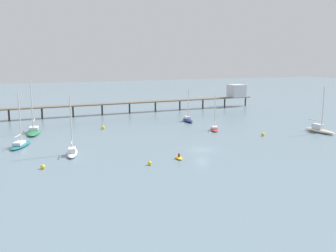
{
  "coord_description": "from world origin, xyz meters",
  "views": [
    {
      "loc": [
        -30.88,
        -62.1,
        17.15
      ],
      "look_at": [
        0.0,
        17.5,
        1.5
      ],
      "focal_mm": 40.88,
      "sensor_mm": 36.0,
      "label": 1
    }
  ],
  "objects_px": {
    "pier": "(194,96)",
    "mooring_buoy_outer": "(150,163)",
    "sailboat_red": "(215,128)",
    "dinghy_yellow": "(179,158)",
    "mooring_buoy_mid": "(103,127)",
    "sailboat_teal": "(20,144)",
    "sailboat_white": "(72,151)",
    "sailboat_navy": "(188,119)",
    "sailboat_green": "(34,130)",
    "sailboat_cream": "(319,129)",
    "mooring_buoy_inner": "(263,134)",
    "mooring_buoy_near": "(43,167)"
  },
  "relations": [
    {
      "from": "pier",
      "to": "mooring_buoy_outer",
      "type": "bearing_deg",
      "value": -120.93
    },
    {
      "from": "sailboat_red",
      "to": "dinghy_yellow",
      "type": "distance_m",
      "value": 27.37
    },
    {
      "from": "mooring_buoy_outer",
      "to": "mooring_buoy_mid",
      "type": "relative_size",
      "value": 0.8
    },
    {
      "from": "sailboat_teal",
      "to": "sailboat_white",
      "type": "bearing_deg",
      "value": -49.34
    },
    {
      "from": "sailboat_navy",
      "to": "sailboat_green",
      "type": "bearing_deg",
      "value": -177.5
    },
    {
      "from": "sailboat_navy",
      "to": "dinghy_yellow",
      "type": "height_order",
      "value": "sailboat_navy"
    },
    {
      "from": "pier",
      "to": "sailboat_white",
      "type": "xyz_separation_m",
      "value": [
        -45.0,
        -46.15,
        -3.66
      ]
    },
    {
      "from": "mooring_buoy_mid",
      "to": "sailboat_cream",
      "type": "bearing_deg",
      "value": -25.91
    },
    {
      "from": "sailboat_cream",
      "to": "sailboat_teal",
      "type": "bearing_deg",
      "value": 171.15
    },
    {
      "from": "dinghy_yellow",
      "to": "sailboat_green",
      "type": "bearing_deg",
      "value": 124.55
    },
    {
      "from": "dinghy_yellow",
      "to": "mooring_buoy_outer",
      "type": "height_order",
      "value": "dinghy_yellow"
    },
    {
      "from": "pier",
      "to": "sailboat_green",
      "type": "relative_size",
      "value": 7.38
    },
    {
      "from": "mooring_buoy_inner",
      "to": "mooring_buoy_mid",
      "type": "bearing_deg",
      "value": 146.59
    },
    {
      "from": "sailboat_navy",
      "to": "mooring_buoy_mid",
      "type": "bearing_deg",
      "value": -174.0
    },
    {
      "from": "sailboat_teal",
      "to": "mooring_buoy_inner",
      "type": "relative_size",
      "value": 13.89
    },
    {
      "from": "sailboat_white",
      "to": "sailboat_cream",
      "type": "height_order",
      "value": "sailboat_cream"
    },
    {
      "from": "sailboat_teal",
      "to": "mooring_buoy_inner",
      "type": "xyz_separation_m",
      "value": [
        49.43,
        -8.39,
        -0.21
      ]
    },
    {
      "from": "pier",
      "to": "sailboat_teal",
      "type": "xyz_separation_m",
      "value": [
        -53.48,
        -36.27,
        -3.75
      ]
    },
    {
      "from": "sailboat_red",
      "to": "mooring_buoy_mid",
      "type": "height_order",
      "value": "sailboat_red"
    },
    {
      "from": "sailboat_navy",
      "to": "sailboat_red",
      "type": "bearing_deg",
      "value": -85.05
    },
    {
      "from": "sailboat_white",
      "to": "sailboat_teal",
      "type": "bearing_deg",
      "value": 130.66
    },
    {
      "from": "sailboat_cream",
      "to": "mooring_buoy_inner",
      "type": "distance_m",
      "value": 14.25
    },
    {
      "from": "mooring_buoy_near",
      "to": "sailboat_teal",
      "type": "bearing_deg",
      "value": 100.32
    },
    {
      "from": "dinghy_yellow",
      "to": "mooring_buoy_outer",
      "type": "relative_size",
      "value": 3.57
    },
    {
      "from": "mooring_buoy_near",
      "to": "mooring_buoy_outer",
      "type": "xyz_separation_m",
      "value": [
        16.06,
        -4.01,
        -0.02
      ]
    },
    {
      "from": "mooring_buoy_inner",
      "to": "mooring_buoy_outer",
      "type": "relative_size",
      "value": 1.13
    },
    {
      "from": "sailboat_navy",
      "to": "mooring_buoy_outer",
      "type": "bearing_deg",
      "value": -122.4
    },
    {
      "from": "mooring_buoy_outer",
      "to": "sailboat_green",
      "type": "bearing_deg",
      "value": 115.71
    },
    {
      "from": "sailboat_red",
      "to": "mooring_buoy_inner",
      "type": "height_order",
      "value": "sailboat_red"
    },
    {
      "from": "sailboat_green",
      "to": "mooring_buoy_near",
      "type": "relative_size",
      "value": 17.09
    },
    {
      "from": "sailboat_red",
      "to": "mooring_buoy_inner",
      "type": "relative_size",
      "value": 11.03
    },
    {
      "from": "mooring_buoy_near",
      "to": "mooring_buoy_outer",
      "type": "distance_m",
      "value": 16.55
    },
    {
      "from": "pier",
      "to": "mooring_buoy_inner",
      "type": "bearing_deg",
      "value": -95.19
    },
    {
      "from": "dinghy_yellow",
      "to": "mooring_buoy_near",
      "type": "xyz_separation_m",
      "value": [
        -21.85,
        2.27,
        0.12
      ]
    },
    {
      "from": "sailboat_green",
      "to": "sailboat_cream",
      "type": "height_order",
      "value": "sailboat_green"
    },
    {
      "from": "sailboat_white",
      "to": "mooring_buoy_outer",
      "type": "height_order",
      "value": "sailboat_white"
    },
    {
      "from": "sailboat_navy",
      "to": "sailboat_white",
      "type": "bearing_deg",
      "value": -143.75
    },
    {
      "from": "pier",
      "to": "sailboat_cream",
      "type": "bearing_deg",
      "value": -77.64
    },
    {
      "from": "mooring_buoy_outer",
      "to": "mooring_buoy_mid",
      "type": "xyz_separation_m",
      "value": [
        -0.67,
        33.05,
        0.08
      ]
    },
    {
      "from": "sailboat_cream",
      "to": "dinghy_yellow",
      "type": "distance_m",
      "value": 39.77
    },
    {
      "from": "mooring_buoy_inner",
      "to": "mooring_buoy_outer",
      "type": "xyz_separation_m",
      "value": [
        -30.27,
        -12.63,
        -0.04
      ]
    },
    {
      "from": "pier",
      "to": "sailboat_cream",
      "type": "height_order",
      "value": "sailboat_cream"
    },
    {
      "from": "pier",
      "to": "sailboat_navy",
      "type": "relative_size",
      "value": 10.09
    },
    {
      "from": "pier",
      "to": "dinghy_yellow",
      "type": "distance_m",
      "value": 62.59
    },
    {
      "from": "sailboat_cream",
      "to": "mooring_buoy_outer",
      "type": "relative_size",
      "value": 15.93
    },
    {
      "from": "sailboat_white",
      "to": "mooring_buoy_inner",
      "type": "relative_size",
      "value": 14.08
    },
    {
      "from": "sailboat_cream",
      "to": "mooring_buoy_mid",
      "type": "height_order",
      "value": "sailboat_cream"
    },
    {
      "from": "sailboat_cream",
      "to": "sailboat_navy",
      "type": "bearing_deg",
      "value": 131.99
    },
    {
      "from": "sailboat_white",
      "to": "dinghy_yellow",
      "type": "distance_m",
      "value": 18.97
    },
    {
      "from": "sailboat_white",
      "to": "sailboat_teal",
      "type": "xyz_separation_m",
      "value": [
        -8.48,
        9.88,
        -0.08
      ]
    }
  ]
}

